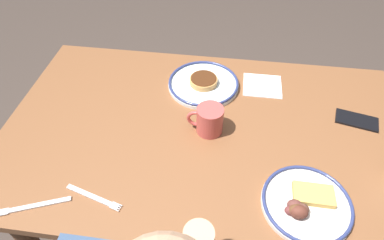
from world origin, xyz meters
The scene contains 9 objects.
ground_plane centered at (0.00, 0.00, 0.00)m, with size 6.00×6.00×0.00m, color #42362E.
dining_table centered at (0.00, 0.00, 0.65)m, with size 1.42×0.87×0.75m.
plate_near_main centered at (0.03, -0.23, 0.77)m, with size 0.28×0.28×0.04m.
plate_center_pancakes centered at (-0.31, 0.26, 0.77)m, with size 0.26×0.26×0.05m.
coffee_mug centered at (-0.01, 0.00, 0.80)m, with size 0.13×0.09×0.10m.
cell_phone centered at (-0.53, -0.11, 0.76)m, with size 0.14×0.07×0.01m, color black.
paper_napkin centered at (-0.20, -0.26, 0.75)m, with size 0.15×0.14×0.00m, color white.
fork_near centered at (0.45, 0.36, 0.75)m, with size 0.19×0.09×0.01m.
fork_far centered at (0.29, 0.31, 0.75)m, with size 0.18×0.07×0.01m.
Camera 1 is at (-0.06, 0.76, 1.59)m, focal length 30.45 mm.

